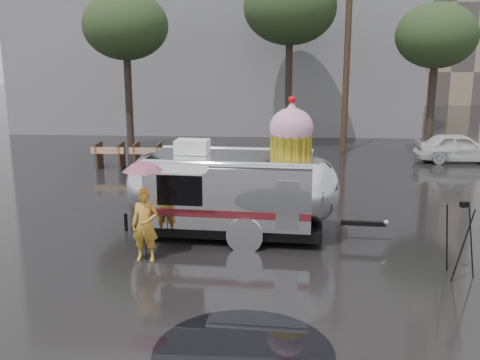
{
  "coord_description": "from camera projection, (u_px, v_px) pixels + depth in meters",
  "views": [
    {
      "loc": [
        -0.6,
        -11.32,
        4.67
      ],
      "look_at": [
        -1.45,
        2.17,
        1.44
      ],
      "focal_mm": 42.0,
      "sensor_mm": 36.0,
      "label": 1
    }
  ],
  "objects": [
    {
      "name": "tripod",
      "position": [
        461.0,
        231.0,
        11.45
      ],
      "size": [
        0.67,
        0.62,
        1.63
      ],
      "rotation": [
        0.0,
        0.0,
        0.4
      ],
      "color": "black",
      "rests_on": "ground"
    },
    {
      "name": "airstream_trailer",
      "position": [
        235.0,
        187.0,
        13.93
      ],
      "size": [
        6.69,
        2.67,
        3.6
      ],
      "rotation": [
        0.0,
        0.0,
        -0.07
      ],
      "color": "silver",
      "rests_on": "ground"
    },
    {
      "name": "barricade_row",
      "position": [
        148.0,
        155.0,
        21.93
      ],
      "size": [
        4.3,
        0.8,
        1.0
      ],
      "color": "#473323",
      "rests_on": "ground"
    },
    {
      "name": "tree_left",
      "position": [
        126.0,
        26.0,
        23.81
      ],
      "size": [
        3.64,
        3.64,
        6.95
      ],
      "color": "#382D26",
      "rests_on": "ground"
    },
    {
      "name": "tree_right",
      "position": [
        436.0,
        37.0,
        23.11
      ],
      "size": [
        3.36,
        3.36,
        6.42
      ],
      "color": "#382D26",
      "rests_on": "ground"
    },
    {
      "name": "grey_building",
      "position": [
        221.0,
        15.0,
        34.06
      ],
      "size": [
        22.0,
        12.0,
        13.0
      ],
      "primitive_type": "cube",
      "color": "slate",
      "rests_on": "ground"
    },
    {
      "name": "tree_mid",
      "position": [
        290.0,
        8.0,
        25.12
      ],
      "size": [
        4.2,
        4.2,
        8.03
      ],
      "color": "#382D26",
      "rests_on": "ground"
    },
    {
      "name": "puddles",
      "position": [
        354.0,
        275.0,
        11.72
      ],
      "size": [
        11.35,
        9.62,
        0.01
      ],
      "color": "black",
      "rests_on": "ground"
    },
    {
      "name": "umbrella_pink",
      "position": [
        143.0,
        177.0,
        12.13
      ],
      "size": [
        1.07,
        1.07,
        2.28
      ],
      "color": "pink",
      "rests_on": "ground"
    },
    {
      "name": "person_left",
      "position": [
        145.0,
        225.0,
        12.39
      ],
      "size": [
        0.62,
        0.44,
        1.65
      ],
      "primitive_type": "imported",
      "rotation": [
        0.0,
        0.0,
        -0.07
      ],
      "color": "gold",
      "rests_on": "ground"
    },
    {
      "name": "ground",
      "position": [
        301.0,
        270.0,
        12.04
      ],
      "size": [
        120.0,
        120.0,
        0.0
      ],
      "primitive_type": "plane",
      "color": "black",
      "rests_on": "ground"
    },
    {
      "name": "utility_pole",
      "position": [
        347.0,
        47.0,
        24.4
      ],
      "size": [
        1.6,
        0.28,
        9.0
      ],
      "color": "#473323",
      "rests_on": "ground"
    }
  ]
}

